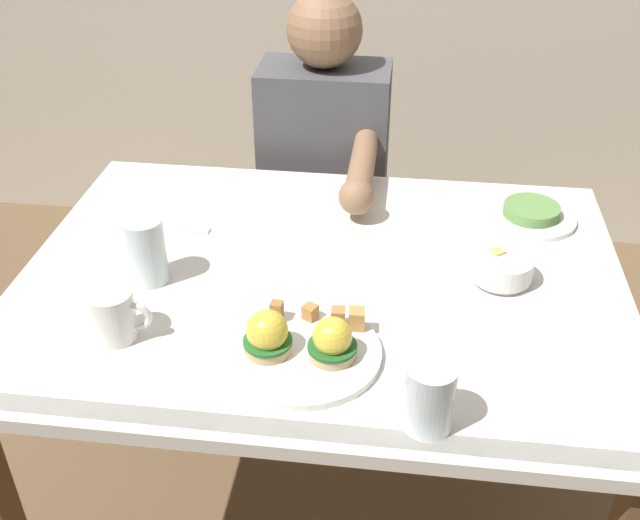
# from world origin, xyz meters

# --- Properties ---
(ground_plane) EXTENTS (6.00, 6.00, 0.00)m
(ground_plane) POSITION_xyz_m (0.00, 0.00, 0.00)
(ground_plane) COLOR brown
(dining_table) EXTENTS (1.20, 0.90, 0.74)m
(dining_table) POSITION_xyz_m (0.00, 0.00, 0.63)
(dining_table) COLOR white
(dining_table) RESTS_ON ground_plane
(eggs_benedict_plate) EXTENTS (0.27, 0.27, 0.09)m
(eggs_benedict_plate) POSITION_xyz_m (-0.00, -0.24, 0.77)
(eggs_benedict_plate) COLOR white
(eggs_benedict_plate) RESTS_ON dining_table
(fruit_bowl) EXTENTS (0.12, 0.12, 0.06)m
(fruit_bowl) POSITION_xyz_m (0.35, 0.03, 0.77)
(fruit_bowl) COLOR white
(fruit_bowl) RESTS_ON dining_table
(coffee_mug) EXTENTS (0.11, 0.08, 0.09)m
(coffee_mug) POSITION_xyz_m (-0.33, -0.23, 0.79)
(coffee_mug) COLOR white
(coffee_mug) RESTS_ON dining_table
(fork) EXTENTS (0.16, 0.02, 0.00)m
(fork) POSITION_xyz_m (-0.33, 0.14, 0.74)
(fork) COLOR silver
(fork) RESTS_ON dining_table
(water_glass_near) EXTENTS (0.08, 0.08, 0.14)m
(water_glass_near) POSITION_xyz_m (-0.33, -0.05, 0.80)
(water_glass_near) COLOR silver
(water_glass_near) RESTS_ON dining_table
(water_glass_far) EXTENTS (0.08, 0.08, 0.12)m
(water_glass_far) POSITION_xyz_m (0.21, -0.37, 0.79)
(water_glass_far) COLOR silver
(water_glass_far) RESTS_ON dining_table
(side_plate) EXTENTS (0.20, 0.20, 0.04)m
(side_plate) POSITION_xyz_m (0.44, 0.28, 0.75)
(side_plate) COLOR white
(side_plate) RESTS_ON dining_table
(diner_person) EXTENTS (0.34, 0.54, 1.14)m
(diner_person) POSITION_xyz_m (-0.07, 0.60, 0.65)
(diner_person) COLOR #33333D
(diner_person) RESTS_ON ground_plane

